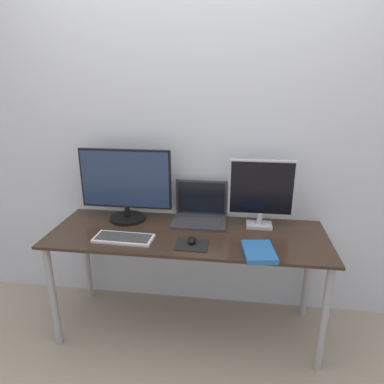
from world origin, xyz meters
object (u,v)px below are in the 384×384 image
object	(u,v)px
keyboard	(124,238)
book	(259,252)
monitor_right	(261,191)
laptop	(200,212)
mouse	(192,240)
monitor_left	(126,185)

from	to	relation	value
keyboard	book	bearing A→B (deg)	-5.26
monitor_right	laptop	world-z (taller)	monitor_right
book	mouse	bearing A→B (deg)	169.52
keyboard	mouse	xyz separation A→B (m)	(0.42, -0.00, 0.01)
laptop	mouse	distance (m)	0.36
monitor_left	monitor_right	xyz separation A→B (m)	(0.89, 0.00, -0.01)
keyboard	book	world-z (taller)	book
laptop	mouse	bearing A→B (deg)	-91.40
keyboard	mouse	world-z (taller)	mouse
monitor_right	book	size ratio (longest dim) A/B	1.73
book	monitor_left	bearing A→B (deg)	156.63
mouse	book	size ratio (longest dim) A/B	0.29
monitor_left	laptop	distance (m)	0.53
laptop	mouse	world-z (taller)	laptop
mouse	monitor_left	bearing A→B (deg)	147.92
book	keyboard	bearing A→B (deg)	174.74
monitor_right	laptop	bearing A→B (deg)	172.79
monitor_right	laptop	size ratio (longest dim) A/B	1.26
monitor_right	laptop	distance (m)	0.44
monitor_left	monitor_right	size ratio (longest dim) A/B	1.38
monitor_left	mouse	xyz separation A→B (m)	(0.49, -0.31, -0.23)
book	laptop	bearing A→B (deg)	131.34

